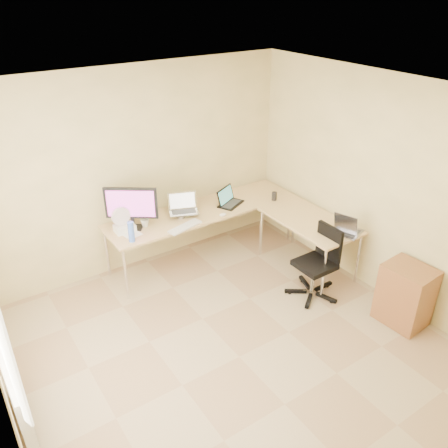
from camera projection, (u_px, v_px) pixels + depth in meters
floor at (239, 357)px, 4.74m from camera, size 4.50×4.50×0.00m
ceiling at (245, 104)px, 3.50m from camera, size 4.50×4.50×0.00m
wall_back at (137, 171)px, 5.76m from camera, size 4.50×0.00×4.50m
wall_right at (393, 195)px, 5.15m from camera, size 0.00×4.50×4.50m
desk_main at (204, 233)px, 6.27m from camera, size 2.65×0.70×0.73m
desk_return at (307, 244)px, 6.02m from camera, size 0.70×1.30×0.73m
monitor at (131, 208)px, 5.52m from camera, size 0.63×0.54×0.54m
book_stack at (184, 208)px, 6.06m from camera, size 0.29×0.36×0.05m
laptop_center at (183, 204)px, 5.85m from camera, size 0.44×0.39×0.24m
laptop_black at (231, 197)px, 6.18m from camera, size 0.44×0.40×0.23m
keyboard at (185, 227)px, 5.66m from camera, size 0.48×0.24×0.02m
mouse at (223, 215)px, 5.93m from camera, size 0.10×0.07×0.04m
mug at (145, 223)px, 5.66m from camera, size 0.13×0.13×0.10m
cd_stack at (181, 216)px, 5.90m from camera, size 0.12×0.12×0.03m
water_bottle at (131, 232)px, 5.31m from camera, size 0.07×0.07×0.25m
papers at (130, 233)px, 5.54m from camera, size 0.24×0.30×0.01m
white_box at (125, 228)px, 5.56m from camera, size 0.24×0.18×0.09m
desk_fan at (120, 219)px, 5.53m from camera, size 0.25×0.25×0.29m
black_cup at (274, 196)px, 6.33m from camera, size 0.08×0.08×0.12m
laptop_return at (349, 224)px, 5.49m from camera, size 0.43×0.39×0.24m
office_chair at (315, 260)px, 5.44m from camera, size 0.54×0.54×0.90m
cabinet at (405, 295)px, 5.07m from camera, size 0.45×0.54×0.71m
radiator at (16, 395)px, 3.87m from camera, size 0.09×0.80×0.55m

